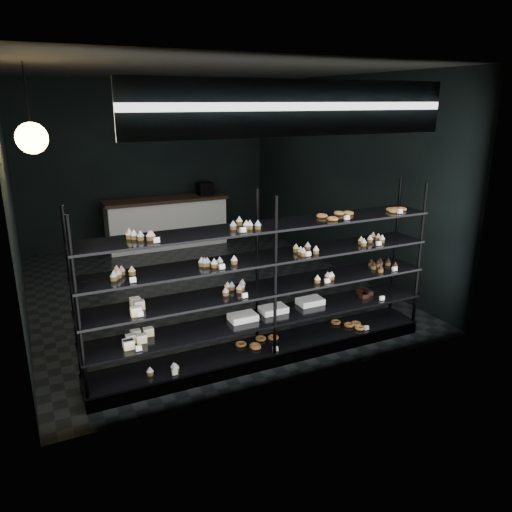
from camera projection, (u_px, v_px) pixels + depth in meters
name	position (u px, v px, depth m)	size (l,w,h in m)	color
room	(197.00, 186.00, 7.37)	(5.01, 6.01, 3.20)	black
display_shelf	(264.00, 307.00, 5.51)	(4.00, 0.50, 1.91)	black
signage	(299.00, 108.00, 4.51)	(3.30, 0.05, 0.50)	#0C0C3E
pendant_lamp	(32.00, 138.00, 5.05)	(0.32, 0.32, 0.89)	black
service_counter	(167.00, 222.00, 9.94)	(2.42, 0.65, 1.23)	silver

